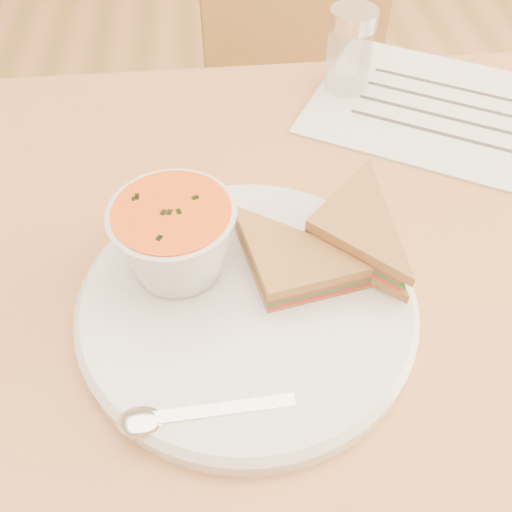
{
  "coord_description": "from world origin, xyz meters",
  "views": [
    {
      "loc": [
        -0.11,
        -0.36,
        1.17
      ],
      "look_at": [
        -0.08,
        -0.04,
        0.8
      ],
      "focal_mm": 40.0,
      "sensor_mm": 36.0,
      "label": 1
    }
  ],
  "objects_px": {
    "condiment_shaker": "(349,51)",
    "chair_far": "(314,163)",
    "dining_table": "(307,421)",
    "plate": "(247,305)",
    "soup_bowl": "(176,242)"
  },
  "relations": [
    {
      "from": "condiment_shaker",
      "to": "chair_far",
      "type": "bearing_deg",
      "value": 84.11
    },
    {
      "from": "dining_table",
      "to": "plate",
      "type": "bearing_deg",
      "value": -146.45
    },
    {
      "from": "soup_bowl",
      "to": "condiment_shaker",
      "type": "xyz_separation_m",
      "value": [
        0.22,
        0.3,
        -0.0
      ]
    },
    {
      "from": "plate",
      "to": "condiment_shaker",
      "type": "relative_size",
      "value": 2.86
    },
    {
      "from": "plate",
      "to": "soup_bowl",
      "type": "xyz_separation_m",
      "value": [
        -0.06,
        0.04,
        0.05
      ]
    },
    {
      "from": "soup_bowl",
      "to": "chair_far",
      "type": "bearing_deg",
      "value": 66.28
    },
    {
      "from": "soup_bowl",
      "to": "condiment_shaker",
      "type": "bearing_deg",
      "value": 54.52
    },
    {
      "from": "dining_table",
      "to": "condiment_shaker",
      "type": "xyz_separation_m",
      "value": [
        0.07,
        0.28,
        0.43
      ]
    },
    {
      "from": "dining_table",
      "to": "soup_bowl",
      "type": "bearing_deg",
      "value": -172.33
    },
    {
      "from": "chair_far",
      "to": "plate",
      "type": "height_order",
      "value": "chair_far"
    },
    {
      "from": "chair_far",
      "to": "condiment_shaker",
      "type": "distance_m",
      "value": 0.46
    },
    {
      "from": "soup_bowl",
      "to": "condiment_shaker",
      "type": "relative_size",
      "value": 1.04
    },
    {
      "from": "condiment_shaker",
      "to": "plate",
      "type": "bearing_deg",
      "value": -114.78
    },
    {
      "from": "dining_table",
      "to": "soup_bowl",
      "type": "height_order",
      "value": "soup_bowl"
    },
    {
      "from": "dining_table",
      "to": "plate",
      "type": "distance_m",
      "value": 0.4
    }
  ]
}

